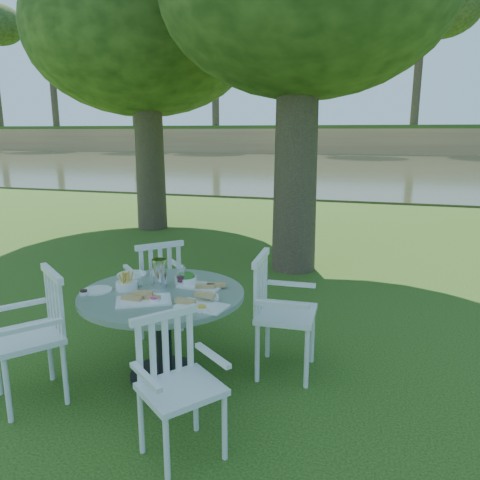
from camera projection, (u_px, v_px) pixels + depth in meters
name	position (u px, v px, depth m)	size (l,w,h in m)	color
ground	(234.00, 325.00, 4.80)	(140.00, 140.00, 0.00)	#1C3D0C
table	(163.00, 311.00, 3.66)	(1.28, 1.28, 0.72)	black
chair_ne	(275.00, 304.00, 3.77)	(0.48, 0.51, 0.98)	white
chair_nw	(157.00, 279.00, 4.52)	(0.64, 0.64, 0.92)	white
chair_sw	(40.00, 325.00, 3.39)	(0.66, 0.65, 0.95)	white
chair_se	(174.00, 374.00, 2.82)	(0.59, 0.60, 0.87)	white
tableware	(160.00, 284.00, 3.68)	(1.21, 0.88, 0.23)	white
river	(355.00, 167.00, 26.29)	(100.00, 28.00, 0.12)	#363921
far_bank	(373.00, 70.00, 41.50)	(100.00, 18.00, 15.20)	#A9814E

